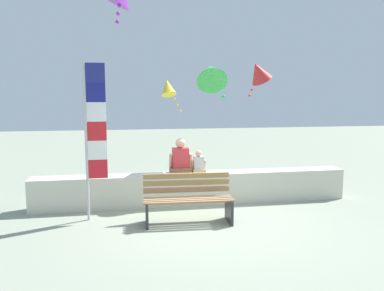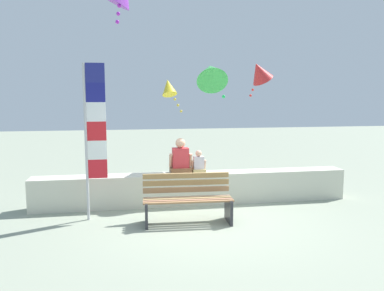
# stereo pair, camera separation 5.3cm
# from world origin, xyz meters

# --- Properties ---
(ground_plane) EXTENTS (40.00, 40.00, 0.00)m
(ground_plane) POSITION_xyz_m (0.00, 0.00, 0.00)
(ground_plane) COLOR gray
(seawall_ledge) EXTENTS (6.79, 0.49, 0.67)m
(seawall_ledge) POSITION_xyz_m (0.00, 1.18, 0.34)
(seawall_ledge) COLOR beige
(seawall_ledge) RESTS_ON ground
(park_bench) EXTENTS (1.66, 0.69, 0.88)m
(park_bench) POSITION_xyz_m (-0.34, -0.04, 0.42)
(park_bench) COLOR #9D7048
(park_bench) RESTS_ON ground
(person_adult) EXTENTS (0.50, 0.36, 0.76)m
(person_adult) POSITION_xyz_m (-0.29, 1.22, 0.97)
(person_adult) COLOR brown
(person_adult) RESTS_ON seawall_ledge
(person_child) EXTENTS (0.32, 0.23, 0.49)m
(person_child) POSITION_xyz_m (0.11, 1.22, 0.86)
(person_child) COLOR tan
(person_child) RESTS_ON seawall_ledge
(flag_banner) EXTENTS (0.40, 0.05, 2.92)m
(flag_banner) POSITION_xyz_m (-2.04, 0.42, 1.71)
(flag_banner) COLOR #B7B7BC
(flag_banner) RESTS_ON ground
(kite_green) EXTENTS (0.80, 0.98, 1.05)m
(kite_green) POSITION_xyz_m (0.55, 2.00, 2.85)
(kite_green) COLOR green
(kite_red) EXTENTS (1.06, 0.94, 1.18)m
(kite_red) POSITION_xyz_m (2.66, 4.62, 3.05)
(kite_red) COLOR red
(kite_yellow) EXTENTS (0.72, 0.69, 1.07)m
(kite_yellow) POSITION_xyz_m (-0.16, 4.56, 2.58)
(kite_yellow) COLOR yellow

